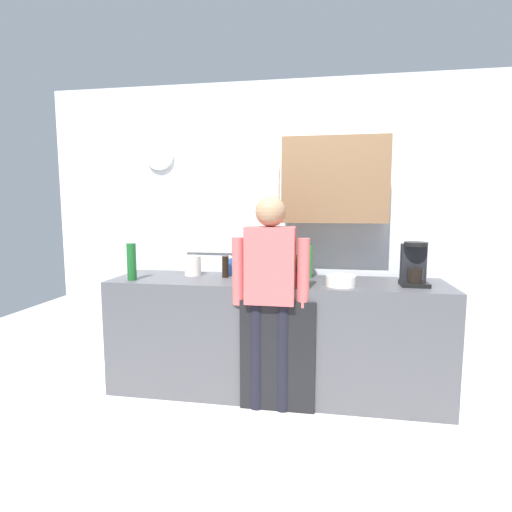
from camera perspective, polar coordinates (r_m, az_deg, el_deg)
ground_plane at (r=3.28m, az=1.95°, el=-20.67°), size 8.00×8.00×0.00m
kitchen_counter at (r=3.38m, az=2.69°, el=-11.26°), size 2.69×0.64×0.93m
dishwasher_panel at (r=3.07m, az=3.01°, el=-14.06°), size 0.56×0.02×0.84m
back_wall_assembly at (r=3.60m, az=4.37°, el=4.44°), size 4.29×0.42×2.60m
coffee_maker at (r=3.26m, az=21.46°, el=-1.32°), size 0.20×0.20×0.33m
bottle_clear_soda at (r=3.37m, az=7.20°, el=-0.73°), size 0.09×0.09×0.28m
bottle_dark_sauce at (r=3.38m, az=-4.36°, el=-1.52°), size 0.06×0.06×0.18m
bottle_green_wine at (r=3.39m, az=-17.19°, el=-0.77°), size 0.07×0.07×0.30m
cup_terracotta_mug at (r=3.16m, az=2.61°, el=-2.93°), size 0.08×0.08×0.09m
mixing_bowl at (r=3.08m, az=11.90°, el=-3.44°), size 0.22×0.22×0.08m
potted_plant at (r=3.07m, az=5.74°, el=-1.62°), size 0.15×0.15×0.23m
dish_soap at (r=3.49m, az=-3.70°, el=-1.44°), size 0.06×0.06×0.18m
storage_canister at (r=3.51m, az=-8.94°, el=-1.36°), size 0.14×0.14×0.17m
person_at_sink at (r=2.96m, az=2.03°, el=-4.22°), size 0.57×0.22×1.60m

